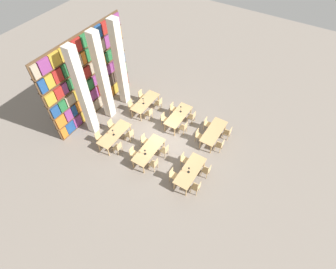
% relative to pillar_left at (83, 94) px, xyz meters
% --- Properties ---
extents(ground_plane, '(40.00, 40.00, 0.00)m').
position_rel_pillar_left_xyz_m(ground_plane, '(1.64, -4.34, -3.00)').
color(ground_plane, gray).
extents(bookshelf_bank, '(6.80, 0.35, 5.50)m').
position_rel_pillar_left_xyz_m(bookshelf_bank, '(1.65, 1.13, -0.32)').
color(bookshelf_bank, brown).
rests_on(bookshelf_bank, ground_plane).
extents(pillar_left, '(0.52, 0.52, 6.00)m').
position_rel_pillar_left_xyz_m(pillar_left, '(0.00, 0.00, 0.00)').
color(pillar_left, silver).
rests_on(pillar_left, ground_plane).
extents(pillar_center, '(0.52, 0.52, 6.00)m').
position_rel_pillar_left_xyz_m(pillar_center, '(1.64, 0.00, 0.00)').
color(pillar_center, silver).
rests_on(pillar_center, ground_plane).
extents(pillar_right, '(0.52, 0.52, 6.00)m').
position_rel_pillar_left_xyz_m(pillar_right, '(3.29, 0.00, 0.00)').
color(pillar_right, silver).
rests_on(pillar_right, ground_plane).
extents(reading_table_0, '(2.31, 0.88, 0.73)m').
position_rel_pillar_left_xyz_m(reading_table_0, '(0.07, -6.98, -2.34)').
color(reading_table_0, tan).
rests_on(reading_table_0, ground_plane).
extents(chair_0, '(0.42, 0.40, 0.90)m').
position_rel_pillar_left_xyz_m(chair_0, '(-0.54, -7.71, -2.51)').
color(chair_0, tan).
rests_on(chair_0, ground_plane).
extents(chair_1, '(0.42, 0.40, 0.90)m').
position_rel_pillar_left_xyz_m(chair_1, '(-0.54, -6.26, -2.51)').
color(chair_1, tan).
rests_on(chair_1, ground_plane).
extents(chair_2, '(0.42, 0.40, 0.90)m').
position_rel_pillar_left_xyz_m(chair_2, '(0.68, -7.71, -2.51)').
color(chair_2, tan).
rests_on(chair_2, ground_plane).
extents(chair_3, '(0.42, 0.40, 0.90)m').
position_rel_pillar_left_xyz_m(chair_3, '(0.68, -6.26, -2.51)').
color(chair_3, tan).
rests_on(chair_3, ground_plane).
extents(desk_lamp_0, '(0.14, 0.14, 0.45)m').
position_rel_pillar_left_xyz_m(desk_lamp_0, '(-0.08, -6.96, -1.97)').
color(desk_lamp_0, black).
rests_on(desk_lamp_0, reading_table_0).
extents(reading_table_1, '(2.31, 0.88, 0.73)m').
position_rel_pillar_left_xyz_m(reading_table_1, '(3.30, -6.87, -2.34)').
color(reading_table_1, tan).
rests_on(reading_table_1, ground_plane).
extents(chair_4, '(0.42, 0.40, 0.90)m').
position_rel_pillar_left_xyz_m(chair_4, '(2.69, -7.60, -2.51)').
color(chair_4, tan).
rests_on(chair_4, ground_plane).
extents(chair_5, '(0.42, 0.40, 0.90)m').
position_rel_pillar_left_xyz_m(chair_5, '(2.69, -6.14, -2.51)').
color(chair_5, tan).
rests_on(chair_5, ground_plane).
extents(chair_6, '(0.42, 0.40, 0.90)m').
position_rel_pillar_left_xyz_m(chair_6, '(3.85, -7.60, -2.51)').
color(chair_6, tan).
rests_on(chair_6, ground_plane).
extents(chair_7, '(0.42, 0.40, 0.90)m').
position_rel_pillar_left_xyz_m(chair_7, '(3.85, -6.14, -2.51)').
color(chair_7, tan).
rests_on(chair_7, ground_plane).
extents(reading_table_2, '(2.31, 0.88, 0.73)m').
position_rel_pillar_left_xyz_m(reading_table_2, '(0.04, -4.29, -2.34)').
color(reading_table_2, tan).
rests_on(reading_table_2, ground_plane).
extents(chair_8, '(0.42, 0.40, 0.90)m').
position_rel_pillar_left_xyz_m(chair_8, '(-0.49, -5.01, -2.51)').
color(chair_8, tan).
rests_on(chair_8, ground_plane).
extents(chair_9, '(0.42, 0.40, 0.90)m').
position_rel_pillar_left_xyz_m(chair_9, '(-0.49, -3.56, -2.51)').
color(chair_9, tan).
rests_on(chair_9, ground_plane).
extents(chair_10, '(0.42, 0.40, 0.90)m').
position_rel_pillar_left_xyz_m(chair_10, '(0.63, -5.01, -2.51)').
color(chair_10, tan).
rests_on(chair_10, ground_plane).
extents(chair_11, '(0.42, 0.40, 0.90)m').
position_rel_pillar_left_xyz_m(chair_11, '(0.63, -3.56, -2.51)').
color(chair_11, tan).
rests_on(chair_11, ground_plane).
extents(desk_lamp_1, '(0.14, 0.14, 0.41)m').
position_rel_pillar_left_xyz_m(desk_lamp_1, '(-0.32, -4.29, -1.99)').
color(desk_lamp_1, black).
rests_on(desk_lamp_1, reading_table_2).
extents(reading_table_3, '(2.31, 0.88, 0.73)m').
position_rel_pillar_left_xyz_m(reading_table_3, '(3.35, -4.34, -2.34)').
color(reading_table_3, tan).
rests_on(reading_table_3, ground_plane).
extents(chair_12, '(0.42, 0.40, 0.90)m').
position_rel_pillar_left_xyz_m(chair_12, '(2.78, -5.06, -2.51)').
color(chair_12, tan).
rests_on(chair_12, ground_plane).
extents(chair_13, '(0.42, 0.40, 0.90)m').
position_rel_pillar_left_xyz_m(chair_13, '(2.78, -3.61, -2.51)').
color(chair_13, tan).
rests_on(chair_13, ground_plane).
extents(chair_14, '(0.42, 0.40, 0.90)m').
position_rel_pillar_left_xyz_m(chair_14, '(3.90, -5.06, -2.51)').
color(chair_14, tan).
rests_on(chair_14, ground_plane).
extents(chair_15, '(0.42, 0.40, 0.90)m').
position_rel_pillar_left_xyz_m(chair_15, '(3.90, -3.61, -2.51)').
color(chair_15, tan).
rests_on(chair_15, ground_plane).
extents(desk_lamp_2, '(0.14, 0.14, 0.50)m').
position_rel_pillar_left_xyz_m(desk_lamp_2, '(3.68, -4.31, -1.93)').
color(desk_lamp_2, black).
rests_on(desk_lamp_2, reading_table_3).
extents(reading_table_4, '(2.31, 0.88, 0.73)m').
position_rel_pillar_left_xyz_m(reading_table_4, '(-0.04, -1.82, -2.34)').
color(reading_table_4, tan).
rests_on(reading_table_4, ground_plane).
extents(chair_16, '(0.42, 0.40, 0.90)m').
position_rel_pillar_left_xyz_m(chair_16, '(-0.63, -2.55, -2.51)').
color(chair_16, tan).
rests_on(chair_16, ground_plane).
extents(chair_17, '(0.42, 0.40, 0.90)m').
position_rel_pillar_left_xyz_m(chair_17, '(-0.63, -1.09, -2.51)').
color(chair_17, tan).
rests_on(chair_17, ground_plane).
extents(chair_18, '(0.42, 0.40, 0.90)m').
position_rel_pillar_left_xyz_m(chair_18, '(0.53, -2.55, -2.51)').
color(chair_18, tan).
rests_on(chair_18, ground_plane).
extents(chair_19, '(0.42, 0.40, 0.90)m').
position_rel_pillar_left_xyz_m(chair_19, '(0.53, -1.09, -2.51)').
color(chair_19, tan).
rests_on(chair_19, ground_plane).
extents(desk_lamp_3, '(0.14, 0.14, 0.48)m').
position_rel_pillar_left_xyz_m(desk_lamp_3, '(-0.15, -1.86, -1.95)').
color(desk_lamp_3, black).
rests_on(desk_lamp_3, reading_table_4).
extents(reading_table_5, '(2.31, 0.88, 0.73)m').
position_rel_pillar_left_xyz_m(reading_table_5, '(3.28, -1.78, -2.34)').
color(reading_table_5, tan).
rests_on(reading_table_5, ground_plane).
extents(chair_20, '(0.42, 0.40, 0.90)m').
position_rel_pillar_left_xyz_m(chair_20, '(2.68, -2.51, -2.51)').
color(chair_20, tan).
rests_on(chair_20, ground_plane).
extents(chair_21, '(0.42, 0.40, 0.90)m').
position_rel_pillar_left_xyz_m(chair_21, '(2.68, -1.06, -2.51)').
color(chair_21, tan).
rests_on(chair_21, ground_plane).
extents(chair_22, '(0.42, 0.40, 0.90)m').
position_rel_pillar_left_xyz_m(chair_22, '(3.85, -2.51, -2.51)').
color(chair_22, tan).
rests_on(chair_22, ground_plane).
extents(chair_23, '(0.42, 0.40, 0.90)m').
position_rel_pillar_left_xyz_m(chair_23, '(3.85, -1.06, -2.51)').
color(chair_23, tan).
rests_on(chair_23, ground_plane).
extents(desk_lamp_4, '(0.14, 0.14, 0.50)m').
position_rel_pillar_left_xyz_m(desk_lamp_4, '(3.04, -1.80, -1.94)').
color(desk_lamp_4, black).
rests_on(desk_lamp_4, reading_table_5).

